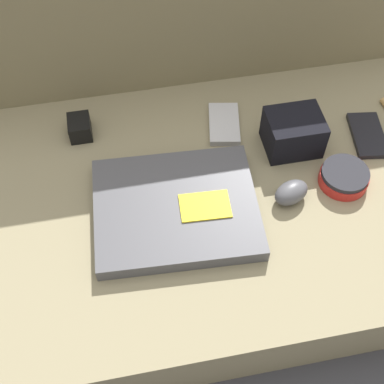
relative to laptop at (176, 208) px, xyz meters
The scene contains 10 objects.
ground_plane 0.15m from the laptop, 37.91° to the left, with size 8.00×8.00×0.00m, color #38383D.
couch_seat 0.09m from the laptop, 37.91° to the left, with size 1.15×0.61×0.13m.
couch_backrest 0.44m from the laptop, 85.41° to the left, with size 1.15×0.20×0.47m.
laptop is the anchor object (origin of this frame).
computer_mouse 0.21m from the laptop, ahead, with size 0.08×0.07×0.04m.
speaker_puck 0.32m from the laptop, ahead, with size 0.09×0.09×0.03m.
phone_silver 0.43m from the laptop, 14.77° to the left, with size 0.08×0.12×0.01m.
phone_small 0.24m from the laptop, 55.27° to the left, with size 0.08×0.12×0.01m.
camera_pouch 0.28m from the laptop, 24.77° to the left, with size 0.11×0.09×0.08m.
charger_brick 0.28m from the laptop, 124.68° to the left, with size 0.04×0.05×0.04m.
Camera 1 is at (-0.11, -0.56, 0.95)m, focal length 50.00 mm.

